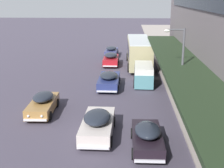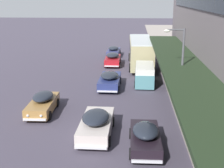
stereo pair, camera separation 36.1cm
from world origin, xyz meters
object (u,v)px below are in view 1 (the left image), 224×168
(sedan_second_near, at_px, (111,59))
(sedan_lead_near, at_px, (43,103))
(sedan_oncoming_front, at_px, (111,51))
(vw_van, at_px, (144,73))
(transit_bus_kerbside_front, at_px, (139,51))
(sedan_far_back, at_px, (147,137))
(sedan_trailing_near, at_px, (138,45))
(sedan_trailing_mid, at_px, (109,80))
(sedan_second_mid, at_px, (98,124))
(street_lamp, at_px, (180,63))

(sedan_second_near, distance_m, sedan_lead_near, 17.10)
(sedan_oncoming_front, relative_size, vw_van, 0.98)
(sedan_oncoming_front, bearing_deg, vw_van, -74.55)
(transit_bus_kerbside_front, distance_m, sedan_second_near, 3.63)
(sedan_far_back, bearing_deg, sedan_trailing_near, 89.31)
(transit_bus_kerbside_front, bearing_deg, vw_van, -88.23)
(sedan_trailing_mid, distance_m, sedan_trailing_near, 21.98)
(sedan_second_near, xyz_separation_m, sedan_far_back, (3.32, -21.86, -0.04))
(sedan_oncoming_front, bearing_deg, sedan_far_back, -82.63)
(sedan_lead_near, relative_size, sedan_trailing_near, 1.10)
(sedan_lead_near, bearing_deg, transit_bus_kerbside_front, 65.32)
(sedan_far_back, bearing_deg, sedan_trailing_mid, 103.70)
(sedan_lead_near, height_order, vw_van, vw_van)
(transit_bus_kerbside_front, distance_m, vw_van, 8.09)
(vw_van, bearing_deg, sedan_second_mid, -105.51)
(sedan_second_mid, xyz_separation_m, sedan_trailing_near, (3.35, 32.20, -0.08))
(sedan_trailing_mid, bearing_deg, sedan_lead_near, -123.19)
(sedan_second_near, relative_size, vw_van, 1.00)
(street_lamp, bearing_deg, sedan_lead_near, -175.92)
(sedan_trailing_mid, xyz_separation_m, sedan_second_near, (-0.39, 9.83, 0.02))
(sedan_oncoming_front, xyz_separation_m, vw_van, (3.96, -14.31, 0.36))
(sedan_trailing_near, height_order, street_lamp, street_lamp)
(transit_bus_kerbside_front, distance_m, sedan_lead_near, 17.95)
(sedan_far_back, bearing_deg, sedan_second_near, 98.63)
(sedan_trailing_mid, bearing_deg, sedan_second_mid, -90.09)
(sedan_oncoming_front, relative_size, sedan_far_back, 1.03)
(sedan_trailing_near, bearing_deg, sedan_second_near, -107.37)
(sedan_oncoming_front, height_order, sedan_far_back, sedan_far_back)
(sedan_second_near, relative_size, sedan_trailing_near, 1.07)
(sedan_second_mid, bearing_deg, sedan_second_near, 91.05)
(sedan_oncoming_front, relative_size, sedan_trailing_near, 1.06)
(sedan_second_near, height_order, street_lamp, street_lamp)
(sedan_far_back, height_order, vw_van, vw_van)
(sedan_trailing_mid, distance_m, sedan_far_back, 12.38)
(sedan_trailing_mid, xyz_separation_m, sedan_far_back, (2.93, -12.03, -0.02))
(sedan_lead_near, distance_m, sedan_trailing_near, 29.55)
(sedan_second_near, xyz_separation_m, sedan_lead_near, (-4.05, -16.61, -0.06))
(sedan_trailing_mid, relative_size, vw_van, 1.10)
(transit_bus_kerbside_front, height_order, sedan_oncoming_front, transit_bus_kerbside_front)
(sedan_trailing_mid, relative_size, sedan_oncoming_front, 1.12)
(sedan_second_mid, bearing_deg, sedan_trailing_near, 84.06)
(sedan_far_back, bearing_deg, street_lamp, 66.81)
(sedan_trailing_near, distance_m, sedan_far_back, 33.76)
(transit_bus_kerbside_front, height_order, sedan_trailing_near, transit_bus_kerbside_front)
(transit_bus_kerbside_front, bearing_deg, sedan_far_back, -90.30)
(sedan_second_mid, height_order, sedan_lead_near, sedan_second_mid)
(sedan_second_mid, height_order, sedan_oncoming_front, sedan_second_mid)
(sedan_second_near, distance_m, sedan_trailing_near, 12.47)
(sedan_lead_near, xyz_separation_m, street_lamp, (9.92, 0.71, 2.99))
(transit_bus_kerbside_front, xyz_separation_m, vw_van, (0.25, -8.04, -0.82))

